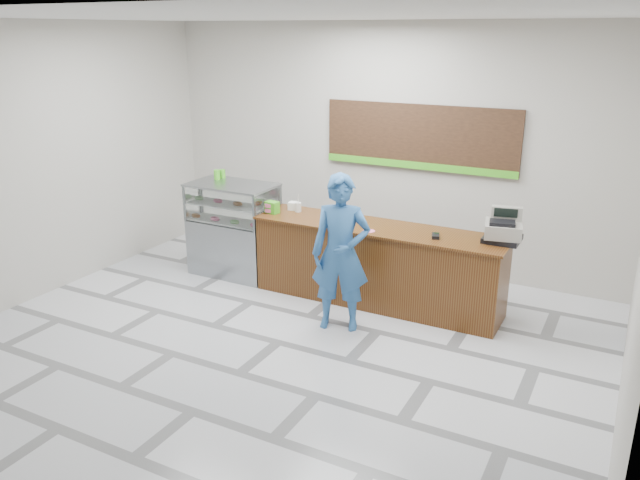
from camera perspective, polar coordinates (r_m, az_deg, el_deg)
The scene contains 16 objects.
floor at distance 7.19m, azimuth -3.86°, elevation -9.31°, with size 7.00×7.00×0.00m, color silver.
back_wall at distance 9.18m, azimuth 5.81°, elevation 8.42°, with size 7.00×7.00×0.00m, color beige.
ceiling at distance 6.36m, azimuth -4.59°, elevation 19.78°, with size 7.00×7.00×0.00m, color silver.
sales_counter at distance 8.01m, azimuth 5.23°, elevation -2.27°, with size 3.26×0.76×1.03m.
display_case at distance 8.99m, azimuth -7.89°, elevation 1.05°, with size 1.22×0.72×1.33m.
menu_board at distance 8.93m, azimuth 9.06°, elevation 9.18°, with size 2.80×0.06×0.90m.
cash_register at distance 7.54m, azimuth 16.41°, elevation 0.97°, with size 0.49×0.51×0.39m.
card_terminal at distance 7.51m, azimuth 10.52°, elevation 0.36°, with size 0.08×0.17×0.04m, color black.
serving_tray at distance 7.96m, azimuth 1.53°, elevation 1.63°, with size 0.40×0.34×0.02m.
napkin_box at distance 8.55m, azimuth -2.45°, elevation 3.14°, with size 0.12×0.12×0.11m, color white.
straw_cup at distance 8.44m, azimuth -2.02°, elevation 3.02°, with size 0.09×0.09×0.13m, color silver.
promo_box at distance 8.40m, azimuth -4.41°, elevation 3.00°, with size 0.18×0.12×0.16m, color #4ABD22.
donut_decal at distance 7.66m, azimuth 4.49°, elevation 0.83°, with size 0.15×0.15×0.00m, color pink.
green_cup_left at distance 9.17m, azimuth -8.90°, elevation 6.00°, with size 0.08×0.08×0.13m, color #4ABD22.
green_cup_right at distance 9.09m, azimuth -9.40°, elevation 5.91°, with size 0.09×0.09×0.14m, color #4ABD22.
customer at distance 7.18m, azimuth 1.91°, elevation -1.22°, with size 0.68×0.44×1.86m, color #2C609D.
Camera 1 is at (3.38, -5.38, 3.37)m, focal length 35.00 mm.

